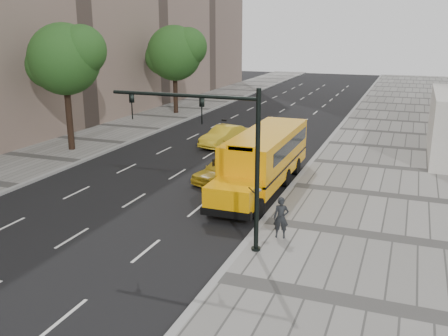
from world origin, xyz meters
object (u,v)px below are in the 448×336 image
(tree_b, at_px, (65,59))
(traffic_signal, at_px, (222,148))
(tree_c, at_px, (175,53))
(taxi_near, at_px, (222,170))
(taxi_far, at_px, (224,136))
(pedestrian, at_px, (281,218))
(school_bus, at_px, (265,155))

(tree_b, bearing_deg, traffic_signal, -35.67)
(tree_c, distance_m, traffic_signal, 31.99)
(taxi_near, bearing_deg, taxi_far, 130.79)
(taxi_near, distance_m, taxi_far, 8.82)
(tree_c, relative_size, pedestrian, 5.07)
(tree_c, bearing_deg, taxi_near, -57.70)
(pedestrian, bearing_deg, school_bus, 102.03)
(taxi_far, xyz_separation_m, pedestrian, (8.18, -15.02, 0.26))
(taxi_far, distance_m, pedestrian, 17.11)
(school_bus, bearing_deg, tree_c, 127.38)
(taxi_near, xyz_separation_m, traffic_signal, (3.19, -8.26, 3.43))
(school_bus, xyz_separation_m, taxi_near, (-2.50, -0.11, -1.10))
(tree_c, xyz_separation_m, taxi_near, (12.40, -19.61, -5.39))
(tree_c, height_order, taxi_far, tree_c)
(school_bus, bearing_deg, taxi_near, -177.45)
(tree_c, height_order, taxi_near, tree_c)
(tree_c, height_order, traffic_signal, tree_c)
(taxi_near, relative_size, traffic_signal, 0.61)
(tree_c, relative_size, taxi_far, 1.92)
(taxi_near, height_order, pedestrian, pedestrian)
(tree_b, bearing_deg, school_bus, -10.76)
(taxi_far, bearing_deg, pedestrian, -48.01)
(tree_c, xyz_separation_m, school_bus, (14.90, -19.50, -4.29))
(school_bus, distance_m, taxi_near, 2.73)
(taxi_near, bearing_deg, tree_c, 143.21)
(taxi_near, relative_size, pedestrian, 2.28)
(taxi_far, bearing_deg, taxi_near, -56.72)
(taxi_near, bearing_deg, tree_b, -172.44)
(tree_c, relative_size, school_bus, 0.75)
(school_bus, height_order, taxi_far, school_bus)
(tree_b, bearing_deg, tree_c, 89.97)
(taxi_near, bearing_deg, traffic_signal, -47.95)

